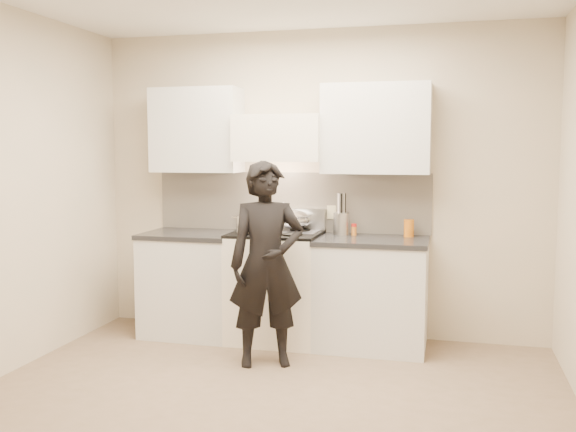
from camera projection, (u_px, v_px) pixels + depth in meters
The scene contains 11 objects.
ground_plane at pixel (263, 405), 4.16m from camera, with size 4.00×4.00×0.00m, color #846B56.
room_shell at pixel (269, 158), 4.37m from camera, with size 4.04×3.54×2.70m.
stove at pixel (276, 286), 5.56m from camera, with size 0.76×0.65×0.96m.
counter_right at pixel (372, 293), 5.35m from camera, with size 0.92×0.67×0.92m.
counter_left at pixel (192, 283), 5.75m from camera, with size 0.82×0.67×0.92m.
wok at pixel (294, 219), 5.60m from camera, with size 0.32×0.39×0.26m.
stock_pot at pixel (248, 224), 5.41m from camera, with size 0.29×0.21×0.14m.
utensil_crock at pixel (341, 222), 5.53m from camera, with size 0.13×0.13×0.36m.
spice_jar at pixel (354, 229), 5.49m from camera, with size 0.05×0.05×0.10m.
oil_glass at pixel (409, 228), 5.40m from camera, with size 0.08×0.08×0.15m.
person at pixel (267, 264), 4.88m from camera, with size 0.57×0.38×1.57m, color black.
Camera 1 is at (1.15, -3.85, 1.65)m, focal length 40.00 mm.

